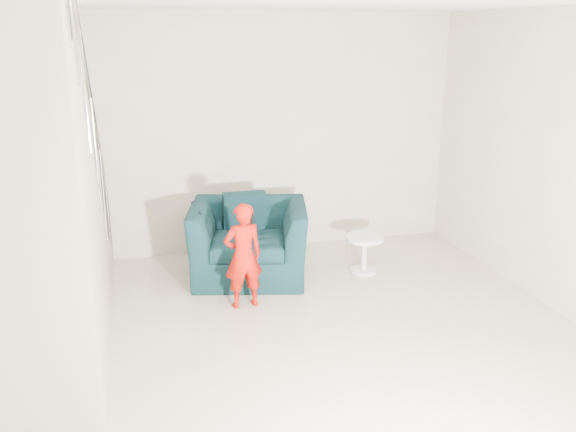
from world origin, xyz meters
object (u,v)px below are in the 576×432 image
at_px(staircase, 27,249).
at_px(toddler, 243,256).
at_px(armchair, 249,241).
at_px(side_table, 364,248).

bearing_deg(staircase, toddler, 20.30).
height_order(armchair, staircase, staircase).
relative_size(toddler, staircase, 0.28).
height_order(toddler, staircase, staircase).
bearing_deg(armchair, side_table, 2.88).
distance_m(side_table, staircase, 3.39).
bearing_deg(toddler, staircase, 12.44).
relative_size(armchair, staircase, 0.33).
relative_size(toddler, side_table, 2.48).
bearing_deg(toddler, side_table, -167.83).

